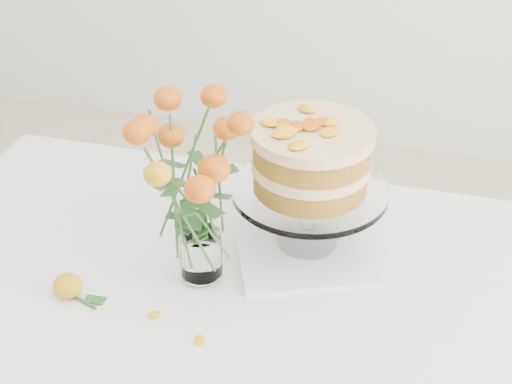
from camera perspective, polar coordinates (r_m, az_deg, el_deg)
table at (r=1.43m, az=-1.80°, el=-10.44°), size 1.43×0.93×0.76m
napkin at (r=1.49m, az=4.10°, el=-4.14°), size 0.38×0.38×0.01m
cake_stand at (r=1.38m, az=4.41°, el=2.22°), size 0.31×0.31×0.28m
rose_vase at (r=1.27m, az=-4.78°, el=1.63°), size 0.35×0.35×0.41m
loose_rose_near at (r=1.40m, az=-14.83°, el=-7.26°), size 0.10×0.05×0.05m
stray_petal_a at (r=1.34m, az=-8.11°, el=-9.70°), size 0.03×0.02×0.00m
stray_petal_b at (r=1.28m, az=-4.55°, el=-11.74°), size 0.03×0.02×0.00m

